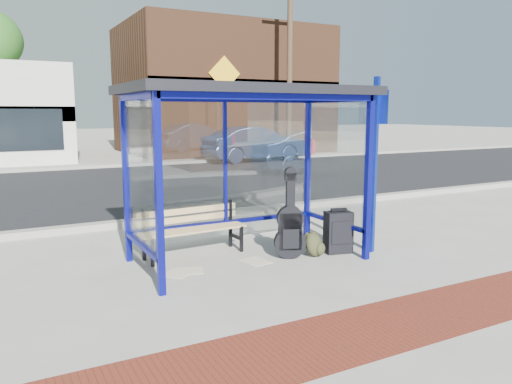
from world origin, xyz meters
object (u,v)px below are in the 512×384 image
bench (192,227)px  suitcase (338,232)px  parked_car (255,144)px  guitar_bag (290,227)px  fire_hydrant (313,146)px  backpack (315,245)px

bench → suitcase: 2.16m
suitcase → parked_car: 14.14m
guitar_bag → fire_hydrant: 17.54m
backpack → parked_car: 14.31m
guitar_bag → suitcase: guitar_bag is taller
bench → parked_car: (7.48, 12.10, 0.31)m
guitar_bag → suitcase: size_ratio=1.83×
bench → backpack: 1.80m
bench → guitar_bag: bearing=-38.2°
guitar_bag → backpack: 0.47m
guitar_bag → fire_hydrant: (10.23, 14.25, -0.03)m
guitar_bag → parked_car: bearing=86.0°
suitcase → parked_car: bearing=80.5°
bench → suitcase: bearing=-28.7°
fire_hydrant → backpack: bearing=-124.5°
bench → parked_car: bearing=54.5°
parked_car → fire_hydrant: (3.92, 1.35, -0.31)m
suitcase → backpack: (-0.42, 0.00, -0.14)m
bench → guitar_bag: 1.42m
bench → suitcase: bench is taller
backpack → parked_car: parked_car is taller
bench → backpack: size_ratio=4.30×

